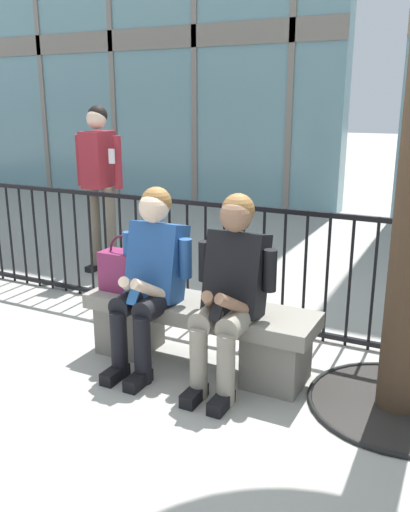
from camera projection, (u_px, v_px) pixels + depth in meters
ground_plane at (198, 364)px, 3.74m from camera, size 60.00×60.00×0.00m
stone_bench at (198, 328)px, 3.66m from camera, size 1.60×0.44×0.45m
seated_person_with_phone at (150, 274)px, 3.58m from camera, size 0.52×0.66×1.21m
seated_person_companion at (230, 287)px, 3.32m from camera, size 0.52×0.66×1.21m
handbag_on_bench at (125, 270)px, 3.82m from camera, size 0.34×0.18×0.40m
bystander_at_railing at (100, 177)px, 5.54m from camera, size 0.55×0.40×1.71m
plaza_railing at (243, 266)px, 4.25m from camera, size 9.32×0.04×0.99m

